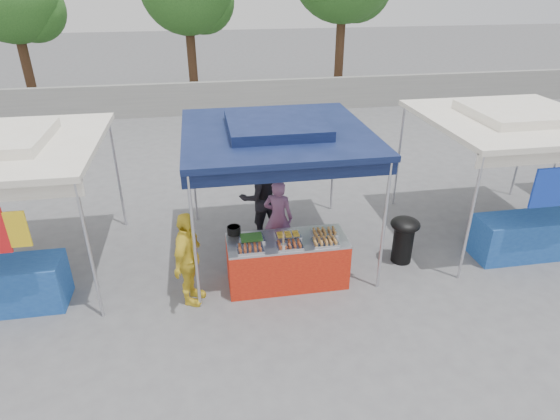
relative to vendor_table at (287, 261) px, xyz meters
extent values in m
plane|color=#5D5D60|center=(0.00, 0.10, -0.43)|extent=(80.00, 80.00, 0.00)
cube|color=gray|center=(0.00, 11.10, 0.17)|extent=(40.00, 0.25, 1.20)
cylinder|color=silver|center=(-1.50, -0.40, 0.72)|extent=(0.05, 0.05, 2.30)
cylinder|color=silver|center=(1.50, -0.40, 0.72)|extent=(0.05, 0.05, 2.30)
cylinder|color=silver|center=(-1.50, 2.60, 0.72)|extent=(0.05, 0.05, 2.30)
cylinder|color=silver|center=(1.50, 2.60, 0.72)|extent=(0.05, 0.05, 2.30)
cube|color=#101B43|center=(0.00, 1.10, 1.92)|extent=(3.20, 3.20, 0.10)
cube|color=#101B43|center=(0.00, 1.10, 2.05)|extent=(1.65, 1.65, 0.18)
cube|color=#101B43|center=(0.00, -0.40, 1.77)|extent=(3.20, 0.04, 0.25)
cylinder|color=silver|center=(-3.00, -0.40, 0.72)|extent=(0.05, 0.05, 2.30)
cylinder|color=silver|center=(-3.00, 2.60, 0.72)|extent=(0.05, 0.05, 2.30)
cube|color=#2052A9|center=(-4.50, 0.10, -0.03)|extent=(1.80, 0.70, 0.80)
cube|color=yellow|center=(-3.95, -0.42, 1.22)|extent=(0.45, 0.04, 0.55)
cylinder|color=silver|center=(3.00, -0.40, 0.72)|extent=(0.05, 0.05, 2.30)
cylinder|color=silver|center=(3.00, 2.60, 0.72)|extent=(0.05, 0.05, 2.30)
cylinder|color=silver|center=(6.00, 2.60, 0.72)|extent=(0.05, 0.05, 2.30)
cube|color=silver|center=(4.50, 1.10, 1.92)|extent=(3.20, 3.20, 0.10)
cube|color=silver|center=(4.50, 1.10, 2.05)|extent=(1.65, 1.65, 0.18)
cube|color=#2052A9|center=(4.50, 0.10, -0.03)|extent=(1.80, 0.70, 0.80)
cube|color=#1436B6|center=(4.50, -0.42, 1.22)|extent=(1.00, 0.04, 0.70)
cylinder|color=silver|center=(7.00, 2.60, 0.72)|extent=(0.05, 0.05, 2.30)
cylinder|color=#432A1A|center=(-7.62, 13.10, 1.41)|extent=(0.36, 0.36, 3.68)
sphere|color=#2B6120|center=(-7.02, 13.30, 3.15)|extent=(2.31, 2.31, 2.31)
cylinder|color=#432A1A|center=(-1.42, 13.36, 1.52)|extent=(0.36, 0.36, 3.90)
sphere|color=#2B6120|center=(-0.82, 13.56, 3.36)|extent=(2.45, 2.45, 2.45)
cylinder|color=#432A1A|center=(4.56, 12.71, 1.82)|extent=(0.36, 0.36, 4.48)
cube|color=red|center=(0.00, 0.00, -0.02)|extent=(2.00, 0.80, 0.81)
cube|color=silver|center=(0.00, 0.00, 0.40)|extent=(2.00, 0.80, 0.04)
cube|color=silver|center=(-0.64, -0.24, 0.45)|extent=(0.42, 0.30, 0.05)
cube|color=brown|center=(-0.64, -0.24, 0.49)|extent=(0.35, 0.25, 0.02)
cube|color=silver|center=(-0.01, -0.24, 0.45)|extent=(0.42, 0.30, 0.05)
cube|color=brown|center=(-0.01, -0.24, 0.49)|extent=(0.35, 0.25, 0.02)
cube|color=silver|center=(0.58, -0.24, 0.45)|extent=(0.42, 0.30, 0.05)
cube|color=#B67E3E|center=(0.58, -0.24, 0.49)|extent=(0.35, 0.25, 0.02)
cube|color=silver|center=(-0.59, 0.08, 0.45)|extent=(0.42, 0.30, 0.05)
cube|color=#285B1F|center=(-0.59, 0.08, 0.49)|extent=(0.35, 0.25, 0.02)
cube|color=silver|center=(0.03, 0.09, 0.45)|extent=(0.42, 0.30, 0.05)
cube|color=gold|center=(0.03, 0.09, 0.49)|extent=(0.35, 0.25, 0.02)
cube|color=silver|center=(0.65, 0.06, 0.45)|extent=(0.42, 0.30, 0.05)
cube|color=#B67E3E|center=(0.65, 0.06, 0.49)|extent=(0.35, 0.25, 0.02)
cylinder|color=black|center=(-0.85, 0.35, 0.49)|extent=(0.23, 0.23, 0.13)
cylinder|color=silver|center=(-0.12, -0.31, 0.48)|extent=(0.09, 0.09, 0.11)
cylinder|color=black|center=(2.22, 0.30, -0.07)|extent=(0.37, 0.37, 0.72)
ellipsoid|color=black|center=(2.22, 0.30, 0.35)|extent=(0.53, 0.53, 0.24)
cube|color=#1436A9|center=(-0.43, 0.56, -0.29)|extent=(0.46, 0.32, 0.28)
cube|color=#1436A9|center=(0.29, 0.52, -0.27)|extent=(0.51, 0.36, 0.30)
cube|color=#1436A9|center=(0.29, 0.52, 0.03)|extent=(0.49, 0.34, 0.29)
imported|color=#8F5B83|center=(0.02, 0.99, 0.32)|extent=(0.64, 0.54, 1.50)
imported|color=black|center=(-0.24, 1.70, 0.43)|extent=(0.98, 0.86, 1.72)
imported|color=yellow|center=(-1.62, -0.25, 0.37)|extent=(0.68, 1.01, 1.60)
camera|label=1|loc=(-1.26, -6.56, 4.38)|focal=30.00mm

